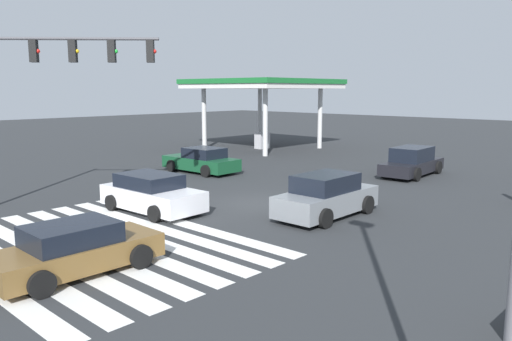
{
  "coord_description": "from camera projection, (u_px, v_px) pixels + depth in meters",
  "views": [
    {
      "loc": [
        13.55,
        -14.48,
        4.62
      ],
      "look_at": [
        0.0,
        0.0,
        1.41
      ],
      "focal_mm": 35.0,
      "sensor_mm": 36.0,
      "label": 1
    }
  ],
  "objects": [
    {
      "name": "crosswalk_markings",
      "position": [
        94.0,
        244.0,
        15.13
      ],
      "size": [
        10.67,
        7.25,
        0.01
      ],
      "rotation": [
        0.0,
        0.0,
        1.57
      ],
      "color": "silver",
      "rests_on": "ground_plane"
    },
    {
      "name": "car_6",
      "position": [
        75.0,
        250.0,
        12.62
      ],
      "size": [
        2.03,
        4.21,
        1.31
      ],
      "rotation": [
        0.0,
        0.0,
        1.56
      ],
      "color": "brown",
      "rests_on": "ground_plane"
    },
    {
      "name": "ground_plane",
      "position": [
        256.0,
        205.0,
        20.32
      ],
      "size": [
        135.4,
        135.4,
        0.0
      ],
      "primitive_type": "plane",
      "color": "#2B2D30"
    },
    {
      "name": "traffic_signal_mast",
      "position": [
        49.0,
        75.0,
        19.23
      ],
      "size": [
        4.96,
        4.96,
        6.81
      ],
      "rotation": [
        0.0,
        0.0,
        0.79
      ],
      "color": "#47474C",
      "rests_on": "ground_plane"
    },
    {
      "name": "car_0",
      "position": [
        152.0,
        194.0,
        19.1
      ],
      "size": [
        4.39,
        2.25,
        1.45
      ],
      "rotation": [
        0.0,
        0.0,
        0.04
      ],
      "color": "silver",
      "rests_on": "ground_plane"
    },
    {
      "name": "car_5",
      "position": [
        202.0,
        161.0,
        28.18
      ],
      "size": [
        4.69,
        2.23,
        1.42
      ],
      "rotation": [
        0.0,
        0.0,
        3.17
      ],
      "color": "#144728",
      "rests_on": "ground_plane"
    },
    {
      "name": "car_2",
      "position": [
        326.0,
        196.0,
        18.3
      ],
      "size": [
        2.05,
        4.47,
        1.59
      ],
      "rotation": [
        0.0,
        0.0,
        1.58
      ],
      "color": "gray",
      "rests_on": "ground_plane"
    },
    {
      "name": "gas_station_canopy",
      "position": [
        262.0,
        86.0,
        39.04
      ],
      "size": [
        9.47,
        9.47,
        5.44
      ],
      "color": "silver",
      "rests_on": "ground_plane"
    },
    {
      "name": "car_4",
      "position": [
        412.0,
        162.0,
        27.05
      ],
      "size": [
        2.22,
        4.95,
        1.58
      ],
      "rotation": [
        0.0,
        0.0,
        1.63
      ],
      "color": "black",
      "rests_on": "ground_plane"
    }
  ]
}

